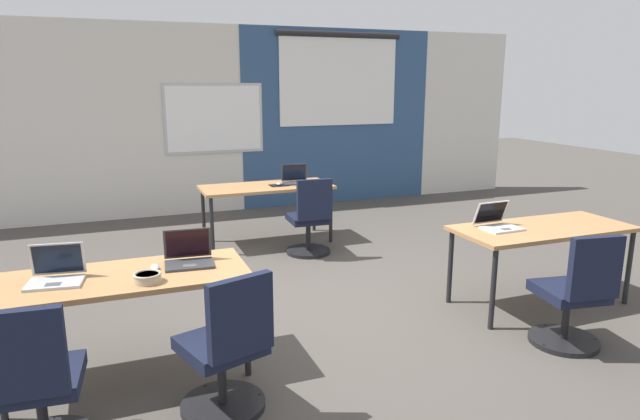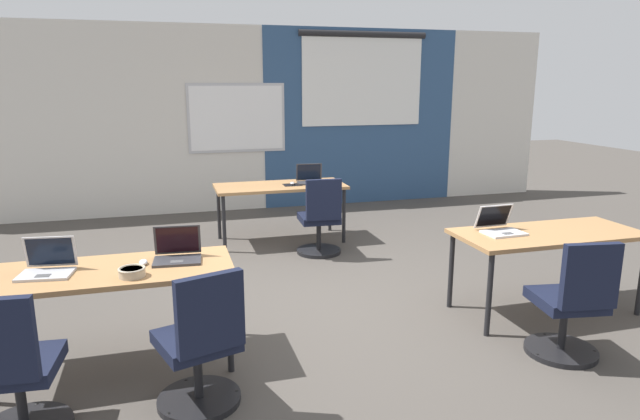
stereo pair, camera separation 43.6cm
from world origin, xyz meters
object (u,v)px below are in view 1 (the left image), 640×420
Objects in this scene: laptop_far_right at (296,179)px; snack_bowl at (147,277)px; mouse_far_right at (279,184)px; desk_near_right at (543,233)px; laptop_near_left_end at (56,274)px; desk_near_left at (126,283)px; chair_far_right at (310,223)px; chair_near_right_inner at (574,300)px; desk_far_center at (266,190)px; mouse_near_left_inner at (155,267)px; laptop_near_right_inner at (498,223)px; chair_near_left_inner at (227,356)px; chair_near_left_end at (36,394)px; laptop_near_left_inner at (189,257)px.

snack_bowl is at bearing -118.25° from laptop_far_right.
laptop_far_right is at bearing 18.05° from mouse_far_right.
laptop_near_left_end reaches higher than desk_near_right.
desk_near_left is at bearing 5.16° from laptop_near_left_end.
laptop_near_left_end is (-2.48, -2.08, 0.39)m from chair_far_right.
snack_bowl is (-2.99, 0.58, 0.38)m from chair_near_right_inner.
mouse_near_left_inner is (-1.56, -2.76, 0.08)m from desk_far_center.
mouse_far_right is at bearing -19.24° from desk_far_center.
snack_bowl is (-2.95, -0.30, -0.01)m from laptop_near_right_inner.
laptop_near_right_inner is 0.94× the size of laptop_near_left_end.
mouse_far_right is 0.30× the size of laptop_near_left_end.
chair_far_right is (0.18, -0.65, -0.36)m from mouse_far_right.
mouse_near_left_inner is at bearing -84.02° from chair_near_left_inner.
mouse_near_left_inner is at bearing 9.82° from laptop_near_left_end.
laptop_far_right reaches higher than desk_far_center.
mouse_far_right is at bearing -156.60° from laptop_far_right.
laptop_near_right_inner is at bearing 1.80° from desk_near_left.
chair_near_left_inner is 1.01m from chair_near_left_end.
chair_near_left_inner and chair_near_left_end have the same top height.
laptop_far_right reaches higher than desk_near_right.
laptop_far_right is 0.97× the size of laptop_near_left_end.
mouse_far_right is at bearing 120.29° from desk_near_right.
mouse_near_left_inner is (0.19, 0.04, 0.08)m from desk_near_left.
laptop_near_left_inner is 0.38× the size of chair_far_right.
chair_near_left_end is (-2.64, -3.58, -0.39)m from laptop_far_right.
laptop_near_left_end is at bearing 177.29° from desk_near_left.
laptop_near_left_inner is at bearing 12.03° from laptop_near_left_end.
laptop_near_right_inner reaches higher than chair_near_left_end.
desk_far_center is at bearing 160.76° from mouse_far_right.
desk_near_left is 0.43m from laptop_near_left_end.
laptop_near_left_inner is 0.24m from mouse_near_left_inner.
laptop_near_right_inner reaches higher than chair_far_right.
chair_far_right is 5.18× the size of snack_bowl.
desk_near_left is 1.74× the size of chair_near_left_end.
mouse_far_right is at bearing -61.97° from chair_near_right_inner.
desk_near_left is 1.00× the size of desk_near_right.
chair_near_left_end reaches higher than mouse_far_right.
laptop_near_left_inner reaches higher than snack_bowl.
chair_far_right reaches higher than snack_bowl.
mouse_far_right is (1.46, 2.67, -0.03)m from laptop_near_left_inner.
snack_bowl is at bearing -120.86° from mouse_far_right.
chair_near_left_inner is 8.44× the size of mouse_far_right.
chair_near_left_inner reaches higher than desk_far_center.
chair_near_right_inner is at bearing -175.90° from chair_near_left_end.
laptop_near_left_end is (-3.53, 0.80, 0.39)m from chair_near_right_inner.
desk_near_left is 4.65× the size of laptop_near_right_inner.
laptop_near_right_inner is 3.50m from laptop_near_left_end.
chair_near_left_inner is at bearing -109.34° from desk_far_center.
laptop_near_left_inner is 1.02× the size of laptop_near_right_inner.
laptop_far_right is at bearing 56.40° from snack_bowl.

